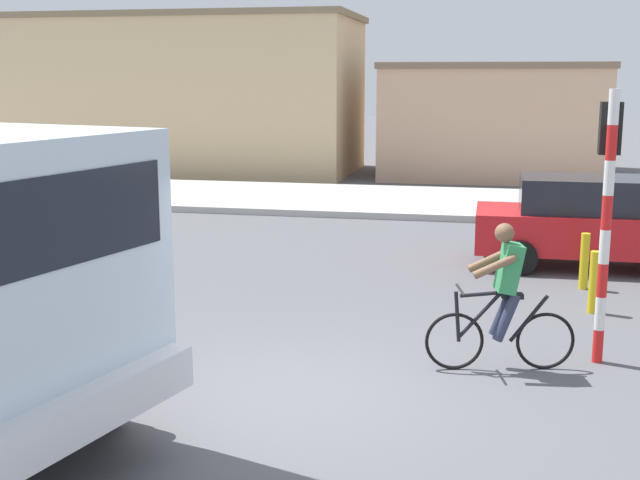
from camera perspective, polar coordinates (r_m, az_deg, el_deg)
name	(u,v)px	position (r m, az deg, el deg)	size (l,w,h in m)	color
ground_plane	(290,396)	(9.06, -2.05, -10.57)	(120.00, 120.00, 0.00)	#56565B
sidewalk_far	(415,202)	(22.12, 6.49, 2.61)	(80.00, 5.00, 0.16)	#ADADA8
cyclist	(503,297)	(9.79, 12.33, -3.82)	(1.70, 0.58, 1.72)	black
traffic_light_pole	(608,189)	(10.20, 18.97, 3.33)	(0.24, 0.43, 3.20)	red
car_red_near	(590,222)	(15.45, 17.86, 1.19)	(4.01, 1.90, 1.60)	red
bollard_near	(594,282)	(12.56, 18.12, -2.75)	(0.14, 0.14, 0.90)	gold
bollard_far	(584,261)	(13.91, 17.54, -1.39)	(0.14, 0.14, 0.90)	gold
building_corner_left	(186,94)	(30.28, -9.10, 9.79)	(12.09, 5.67, 5.36)	#D1B284
building_mid_block	(493,119)	(29.42, 11.66, 8.07)	(7.19, 6.77, 3.72)	tan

